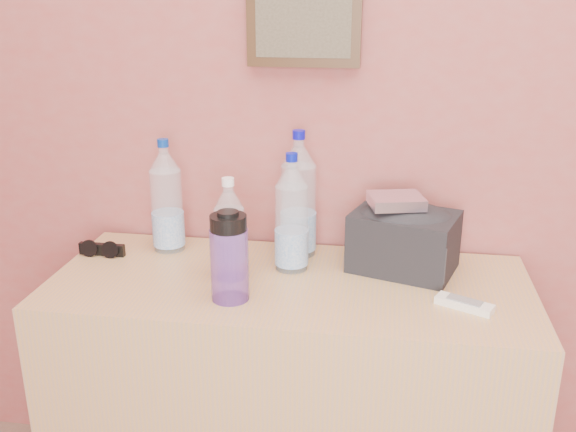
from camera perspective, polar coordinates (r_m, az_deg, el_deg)
The scene contains 11 objects.
picture_frame at distance 1.74m, azimuth 1.42°, elevation 17.21°, with size 0.30×0.03×0.25m, color #382311, non-canonical shape.
dresser at distance 1.84m, azimuth 0.07°, elevation -16.60°, with size 1.23×0.51×0.77m, color tan.
pet_large_a at distance 1.83m, azimuth -10.72°, elevation 1.25°, with size 0.09×0.09×0.32m.
pet_large_b at distance 1.76m, azimuth 0.94°, elevation 1.36°, with size 0.10×0.10×0.35m.
pet_large_c at distance 1.67m, azimuth 0.32°, elevation -0.26°, with size 0.09×0.09×0.31m.
pet_small at distance 1.63m, azimuth -5.21°, elevation -1.68°, with size 0.08×0.08×0.27m.
nalgene_bottle at distance 1.52m, azimuth -5.24°, elevation -3.62°, with size 0.09×0.09×0.22m.
sunglasses at distance 1.87m, azimuth -16.20°, elevation -2.87°, with size 0.13×0.05×0.03m, color black, non-canonical shape.
ac_remote at distance 1.56m, azimuth 15.40°, elevation -7.57°, with size 0.13×0.04×0.02m, color white.
toiletry_bag at distance 1.71m, azimuth 10.27°, elevation -1.91°, with size 0.26×0.19×0.18m, color black, non-canonical shape.
foil_packet at distance 1.67m, azimuth 9.59°, elevation 1.35°, with size 0.13×0.11×0.03m, color silver.
Camera 1 is at (-0.10, 0.25, 1.47)m, focal length 40.00 mm.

